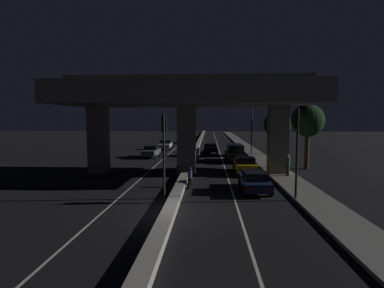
# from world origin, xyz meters

# --- Properties ---
(ground_plane) EXTENTS (200.00, 200.00, 0.00)m
(ground_plane) POSITION_xyz_m (0.00, 0.00, 0.00)
(ground_plane) COLOR black
(lane_line_left_inner) EXTENTS (0.12, 126.00, 0.00)m
(lane_line_left_inner) POSITION_xyz_m (-3.59, 35.00, 0.00)
(lane_line_left_inner) COLOR beige
(lane_line_left_inner) RESTS_ON ground_plane
(lane_line_right_inner) EXTENTS (0.12, 126.00, 0.00)m
(lane_line_right_inner) POSITION_xyz_m (3.59, 35.00, 0.00)
(lane_line_right_inner) COLOR beige
(lane_line_right_inner) RESTS_ON ground_plane
(median_divider) EXTENTS (0.69, 126.00, 0.39)m
(median_divider) POSITION_xyz_m (0.00, 35.00, 0.19)
(median_divider) COLOR gray
(median_divider) RESTS_ON ground_plane
(sidewalk_right) EXTENTS (2.35, 126.00, 0.17)m
(sidewalk_right) POSITION_xyz_m (8.31, 28.00, 0.08)
(sidewalk_right) COLOR slate
(sidewalk_right) RESTS_ON ground_plane
(elevated_overpass) EXTENTS (22.16, 9.28, 8.82)m
(elevated_overpass) POSITION_xyz_m (0.00, 11.40, 6.66)
(elevated_overpass) COLOR slate
(elevated_overpass) RESTS_ON ground_plane
(traffic_light_left_of_median) EXTENTS (0.30, 0.49, 5.23)m
(traffic_light_left_of_median) POSITION_xyz_m (-0.75, 2.91, 3.56)
(traffic_light_left_of_median) COLOR black
(traffic_light_left_of_median) RESTS_ON ground_plane
(traffic_light_right_of_median) EXTENTS (0.30, 0.49, 5.55)m
(traffic_light_right_of_median) POSITION_xyz_m (7.24, 2.91, 3.77)
(traffic_light_right_of_median) COLOR black
(traffic_light_right_of_median) RESTS_ON ground_plane
(street_lamp) EXTENTS (2.47, 0.32, 7.04)m
(street_lamp) POSITION_xyz_m (7.37, 25.69, 4.25)
(street_lamp) COLOR #2D2D30
(street_lamp) RESTS_ON ground_plane
(car_dark_blue_lead) EXTENTS (1.89, 4.37, 1.38)m
(car_dark_blue_lead) POSITION_xyz_m (5.11, 5.09, 0.72)
(car_dark_blue_lead) COLOR #141938
(car_dark_blue_lead) RESTS_ON ground_plane
(car_taxi_yellow_second) EXTENTS (2.04, 4.46, 1.46)m
(car_taxi_yellow_second) POSITION_xyz_m (5.28, 11.90, 0.74)
(car_taxi_yellow_second) COLOR gold
(car_taxi_yellow_second) RESTS_ON ground_plane
(car_black_third) EXTENTS (2.19, 4.79, 1.97)m
(car_black_third) POSITION_xyz_m (4.98, 19.33, 1.04)
(car_black_third) COLOR black
(car_black_third) RESTS_ON ground_plane
(car_black_fourth) EXTENTS (2.17, 4.30, 1.35)m
(car_black_fourth) POSITION_xyz_m (2.15, 27.68, 0.69)
(car_black_fourth) COLOR black
(car_black_fourth) RESTS_ON ground_plane
(car_grey_lead_oncoming) EXTENTS (1.96, 4.04, 1.48)m
(car_grey_lead_oncoming) POSITION_xyz_m (-5.33, 22.19, 0.74)
(car_grey_lead_oncoming) COLOR #515459
(car_grey_lead_oncoming) RESTS_ON ground_plane
(car_white_second_oncoming) EXTENTS (2.05, 4.20, 1.45)m
(car_white_second_oncoming) POSITION_xyz_m (-4.99, 32.01, 0.75)
(car_white_second_oncoming) COLOR silver
(car_white_second_oncoming) RESTS_ON ground_plane
(car_dark_green_third_oncoming) EXTENTS (1.93, 4.63, 1.43)m
(car_dark_green_third_oncoming) POSITION_xyz_m (-1.84, 45.07, 0.73)
(car_dark_green_third_oncoming) COLOR black
(car_dark_green_third_oncoming) RESTS_ON ground_plane
(motorcycle_black_filtering_near) EXTENTS (0.34, 1.76, 1.43)m
(motorcycle_black_filtering_near) POSITION_xyz_m (0.63, 6.12, 0.61)
(motorcycle_black_filtering_near) COLOR black
(motorcycle_black_filtering_near) RESTS_ON ground_plane
(motorcycle_blue_filtering_mid) EXTENTS (0.34, 1.88, 1.51)m
(motorcycle_blue_filtering_mid) POSITION_xyz_m (0.67, 14.27, 0.64)
(motorcycle_blue_filtering_mid) COLOR black
(motorcycle_blue_filtering_mid) RESTS_ON ground_plane
(motorcycle_white_filtering_far) EXTENTS (0.33, 1.87, 1.48)m
(motorcycle_white_filtering_far) POSITION_xyz_m (0.78, 20.20, 0.63)
(motorcycle_white_filtering_far) COLOR black
(motorcycle_white_filtering_far) RESTS_ON ground_plane
(pedestrian_on_sidewalk) EXTENTS (0.34, 0.34, 1.79)m
(pedestrian_on_sidewalk) POSITION_xyz_m (8.60, 9.94, 1.07)
(pedestrian_on_sidewalk) COLOR #2D261E
(pedestrian_on_sidewalk) RESTS_ON sidewalk_right
(roadside_tree_kerbside_near) EXTENTS (3.15, 3.15, 6.33)m
(roadside_tree_kerbside_near) POSITION_xyz_m (11.51, 14.34, 4.69)
(roadside_tree_kerbside_near) COLOR #38281C
(roadside_tree_kerbside_near) RESTS_ON ground_plane
(roadside_tree_kerbside_mid) EXTENTS (3.64, 3.64, 5.95)m
(roadside_tree_kerbside_mid) POSITION_xyz_m (11.11, 25.30, 4.10)
(roadside_tree_kerbside_mid) COLOR #38281C
(roadside_tree_kerbside_mid) RESTS_ON ground_plane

